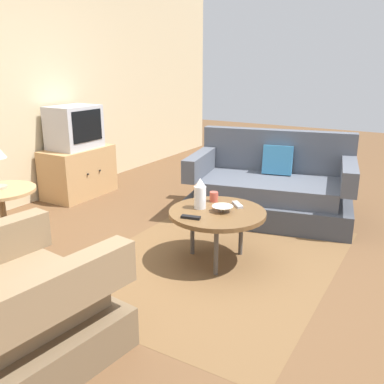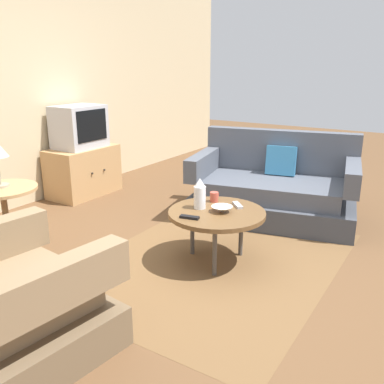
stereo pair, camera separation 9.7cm
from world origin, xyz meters
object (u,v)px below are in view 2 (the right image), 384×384
Objects in this scene: tv_remote_silver at (238,205)px; vase at (200,194)px; coffee_table at (217,215)px; mug at (214,197)px; tv_stand at (83,171)px; bowl at (222,209)px; armchair at (4,309)px; couch at (274,190)px; tv_remote_dark at (189,217)px; television at (79,127)px; side_table at (5,207)px.

vase is at bearing -92.69° from tv_remote_silver.
mug is at bearing 33.90° from coffee_table.
bowl is (-0.75, -2.33, 0.17)m from tv_stand.
couch reaches higher than armchair.
vase is (1.64, -0.25, 0.26)m from armchair.
tv_remote_dark is at bearing 84.26° from armchair.
television is at bearing 134.96° from armchair.
coffee_table is 5.46× the size of tv_remote_silver.
mug is (1.85, -0.26, 0.18)m from armchair.
armchair is at bearing 171.87° from mug.
armchair reaches higher than tv_remote_dark.
bowl is (-1.24, -0.05, 0.17)m from couch.
tv_remote_silver is (0.20, -0.09, 0.04)m from coffee_table.
side_table is 4.28× the size of tv_remote_silver.
couch is at bearing 88.83° from armchair.
vase reaches higher than tv_stand.
vase is at bearing -109.76° from tv_stand.
mug is 0.75× the size of tv_remote_dark.
mug is 0.46m from tv_remote_dark.
tv_stand is 2.23m from mug.
mug is at bearing -104.33° from television.
mug is 0.27m from bowl.
television is 4.98× the size of mug.
side_table is 1.91m from tv_remote_silver.
armchair is at bearing 70.16° from couch.
tv_remote_dark is (-1.01, -2.19, 0.15)m from tv_stand.
tv_remote_dark is at bearing -166.85° from vase.
bowl is 0.20m from tv_remote_silver.
television reaches higher than armchair.
tv_stand is (0.76, 2.29, -0.11)m from coffee_table.
side_table reaches higher than tv_remote_dark.
armchair reaches higher than tv_stand.
tv_stand is 2.28m from vase.
tv_remote_dark is at bearing -114.66° from television.
tv_remote_silver is (0.19, -0.04, -0.01)m from bowl.
vase is (-0.77, -2.15, -0.28)m from television.
bowl is at bearing 49.74° from tv_remote_dark.
mug is at bearing 70.71° from couch.
television is 4.04× the size of tv_remote_silver.
armchair is 2.92m from couch.
mug is (-0.55, -2.15, 0.18)m from tv_stand.
vase is 0.23m from mug.
tv_remote_dark is at bearing -114.79° from tv_stand.
television reaches higher than side_table.
mug reaches higher than tv_remote_dark.
armchair is 1.37m from side_table.
couch is 2.94× the size of side_table.
tv_remote_dark is (-0.26, 0.10, 0.04)m from coffee_table.
mug is 0.68× the size of bowl.
side_table is at bearing 150.90° from armchair.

